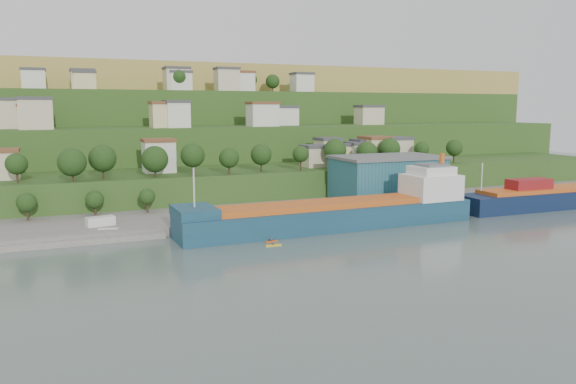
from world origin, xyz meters
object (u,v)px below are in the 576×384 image
cargo_ship_near (340,215)px  warehouse (387,178)px  caravan (101,223)px  cargo_ship_far (562,197)px  kayak_orange (271,241)px

cargo_ship_near → warehouse: size_ratio=2.39×
warehouse → caravan: warehouse is taller
cargo_ship_far → caravan: bearing=175.0°
caravan → kayak_orange: 39.81m
cargo_ship_near → kayak_orange: 21.96m
cargo_ship_near → warehouse: cargo_ship_near is taller
cargo_ship_near → kayak_orange: cargo_ship_near is taller
cargo_ship_far → kayak_orange: bearing=-173.9°
cargo_ship_far → caravan: cargo_ship_far is taller
cargo_ship_near → cargo_ship_far: (73.68, 0.88, -0.31)m
caravan → cargo_ship_far: bearing=-18.2°
cargo_ship_near → warehouse: 34.56m
caravan → kayak_orange: bearing=-45.5°
cargo_ship_far → caravan: 128.09m
warehouse → kayak_orange: 55.81m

